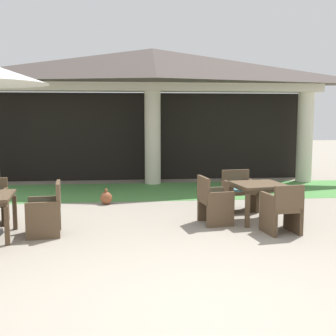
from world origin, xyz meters
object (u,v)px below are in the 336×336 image
Objects in this scene: patio_table_mid_left at (259,189)px; patio_chair_mid_left_south at (282,209)px; patio_chair_mid_left_north at (239,192)px; patio_chair_mid_left_west at (214,202)px; terracotta_urn at (106,198)px; patio_chair_near_foreground_east at (46,211)px.

patio_chair_mid_left_south is (0.13, -0.90, -0.21)m from patio_table_mid_left.
patio_chair_mid_left_west reaches higher than patio_chair_mid_left_north.
patio_table_mid_left is 1.14× the size of patio_chair_mid_left_west.
patio_chair_mid_left_south is at bearing 90.00° from patio_chair_mid_left_north.
patio_table_mid_left is 3.55m from terracotta_urn.
patio_table_mid_left is 0.94m from patio_chair_mid_left_north.
patio_chair_mid_left_west reaches higher than patio_table_mid_left.
patio_chair_near_foreground_east is at bearing 167.30° from patio_chair_mid_left_south.
patio_chair_near_foreground_east is 4.03m from patio_chair_mid_left_north.
terracotta_urn is at bearing -26.99° from patio_chair_near_foreground_east.
patio_chair_mid_left_west reaches higher than patio_chair_mid_left_south.
patio_chair_mid_left_south is (1.04, -0.76, -0.00)m from patio_chair_mid_left_west.
terracotta_urn is (-2.99, 1.85, -0.48)m from patio_table_mid_left.
patio_chair_near_foreground_east is 1.04× the size of patio_chair_mid_left_south.
patio_chair_near_foreground_east is 2.63m from terracotta_urn.
patio_chair_mid_left_south is (0.27, -1.80, 0.00)m from patio_chair_mid_left_north.
patio_chair_mid_left_south is at bearing -81.46° from patio_table_mid_left.
patio_chair_near_foreground_east is at bearing 13.41° from patio_chair_mid_left_north.
patio_chair_mid_left_north is (-0.14, 0.90, -0.22)m from patio_table_mid_left.
patio_chair_near_foreground_east is 1.01× the size of patio_chair_mid_left_west.
terracotta_urn is at bearing 130.06° from patio_chair_mid_left_south.
patio_chair_mid_left_north is at bearing 134.98° from patio_chair_mid_left_west.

